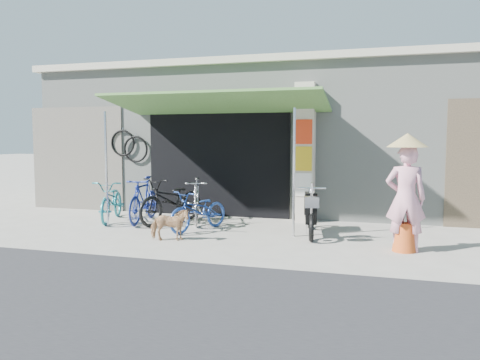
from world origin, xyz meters
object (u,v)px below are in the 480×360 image
(bike_black, at_px, (172,200))
(street_dog, at_px, (170,225))
(bike_blue, at_px, (144,200))
(bike_teal, at_px, (112,201))
(moped, at_px, (311,211))
(bike_silver, at_px, (197,201))
(bike_navy, at_px, (199,210))
(nun, at_px, (406,194))

(bike_black, bearing_deg, street_dog, -48.95)
(street_dog, bearing_deg, bike_blue, 21.60)
(bike_teal, relative_size, moped, 1.01)
(bike_blue, distance_m, moped, 3.64)
(moped, bearing_deg, street_dog, -160.38)
(bike_black, xyz_separation_m, bike_silver, (0.51, 0.12, -0.01))
(bike_silver, relative_size, bike_navy, 1.05)
(moped, height_order, nun, nun)
(bike_navy, bearing_deg, bike_black, 166.68)
(nun, bearing_deg, moped, -32.73)
(bike_blue, bearing_deg, nun, -19.84)
(bike_black, distance_m, bike_silver, 0.52)
(bike_silver, xyz_separation_m, moped, (2.50, -0.51, -0.04))
(bike_teal, distance_m, nun, 6.14)
(bike_blue, bearing_deg, bike_black, 2.57)
(bike_black, distance_m, street_dog, 1.79)
(bike_navy, height_order, nun, nun)
(bike_silver, bearing_deg, bike_navy, -85.37)
(bike_teal, xyz_separation_m, moped, (4.38, -0.26, -0.01))
(bike_black, distance_m, nun, 4.83)
(bike_teal, bearing_deg, street_dog, -54.28)
(bike_black, bearing_deg, moped, 10.90)
(bike_silver, height_order, street_dog, bike_silver)
(bike_navy, distance_m, moped, 2.17)
(bike_blue, bearing_deg, bike_navy, -26.34)
(bike_teal, height_order, bike_blue, bike_blue)
(bike_blue, relative_size, nun, 0.87)
(bike_teal, relative_size, street_dog, 2.50)
(bike_teal, distance_m, bike_blue, 0.76)
(bike_silver, xyz_separation_m, street_dog, (0.18, -1.76, -0.19))
(bike_teal, relative_size, nun, 0.90)
(bike_navy, height_order, street_dog, bike_navy)
(bike_silver, xyz_separation_m, nun, (4.12, -1.43, 0.44))
(bike_navy, bearing_deg, bike_blue, -176.42)
(bike_teal, bearing_deg, nun, -29.19)
(bike_black, height_order, bike_navy, bike_black)
(nun, bearing_deg, bike_teal, -14.41)
(bike_black, relative_size, nun, 1.00)
(bike_teal, xyz_separation_m, bike_navy, (2.23, -0.49, -0.05))
(bike_blue, xyz_separation_m, nun, (5.25, -1.20, 0.43))
(bike_black, distance_m, moped, 3.03)
(bike_blue, height_order, moped, bike_blue)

